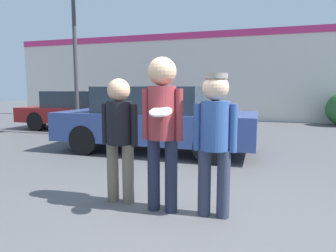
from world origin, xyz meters
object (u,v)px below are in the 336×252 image
Objects in this scene: person_right at (215,133)px; parked_car_far at (84,110)px; person_middle_with_frisbee at (162,120)px; person_left at (120,131)px; street_lamp at (81,32)px; parked_car_near at (155,119)px.

person_right reaches higher than parked_car_far.
person_left is at bearing 169.10° from person_middle_with_frisbee.
person_right is 0.32× the size of street_lamp.
person_middle_with_frisbee is 3.51m from parked_car_near.
person_middle_with_frisbee is 6.80m from street_lamp.
street_lamp reaches higher than parked_car_far.
person_left is at bearing -52.80° from street_lamp.
street_lamp is (-3.63, 4.78, 2.24)m from person_left.
person_middle_with_frisbee reaches higher than parked_car_near.
person_left is 0.31× the size of street_lamp.
street_lamp reaches higher than person_middle_with_frisbee.
parked_car_far is (-3.69, 2.77, -0.06)m from parked_car_near.
person_left is 3.21m from parked_car_near.
person_left is at bearing -53.69° from parked_car_far.
parked_car_near is 4.61m from parked_car_far.
person_left is 0.87× the size of person_middle_with_frisbee.
person_middle_with_frisbee reaches higher than person_right.
person_left reaches higher than parked_car_far.
person_middle_with_frisbee is at bearing -176.87° from person_right.
person_right is at bearing -45.05° from street_lamp.
person_right is 0.36× the size of parked_car_near.
person_left is 7.34m from parked_car_far.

